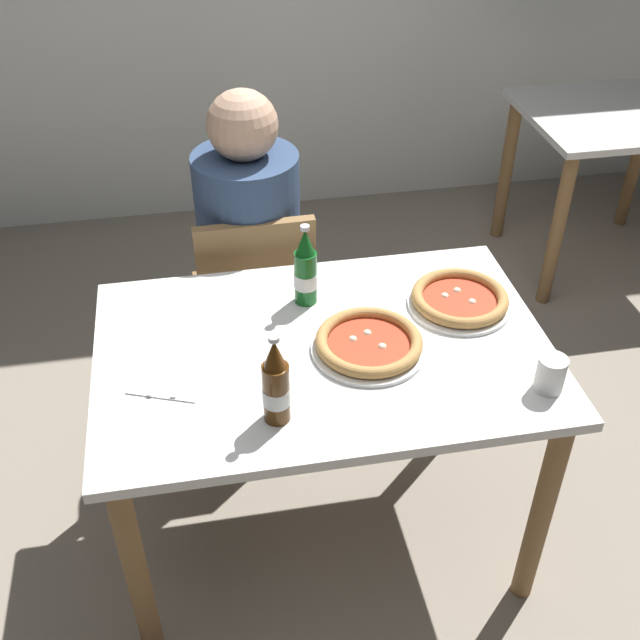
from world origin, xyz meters
The scene contains 11 objects.
ground_plane centered at (0.00, 0.00, 0.00)m, with size 8.00×8.00×0.00m, color gray.
dining_table_main centered at (0.00, 0.00, 0.64)m, with size 1.20×0.80×0.75m.
chair_behind_table centered at (-0.12, 0.61, 0.48)m, with size 0.41×0.41×0.85m.
diner_seated centered at (-0.13, 0.66, 0.58)m, with size 0.34×0.34×1.21m.
dining_table_background centered at (1.54, 1.33, 0.59)m, with size 0.80×0.70×0.75m.
pizza_margherita_near centered at (0.11, -0.04, 0.77)m, with size 0.31×0.31×0.04m.
pizza_marinara_far centered at (0.41, 0.11, 0.77)m, with size 0.29×0.29×0.04m.
beer_bottle_left centered at (-0.01, 0.21, 0.85)m, with size 0.07×0.07×0.25m.
beer_bottle_center centered at (-0.16, -0.24, 0.85)m, with size 0.07×0.07×0.25m.
napkin_with_cutlery centered at (-0.40, -0.04, 0.75)m, with size 0.23×0.23×0.01m.
paper_cup centered at (0.52, -0.26, 0.80)m, with size 0.07×0.07×0.10m, color white.
Camera 1 is at (-0.30, -1.55, 2.05)m, focal length 43.33 mm.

